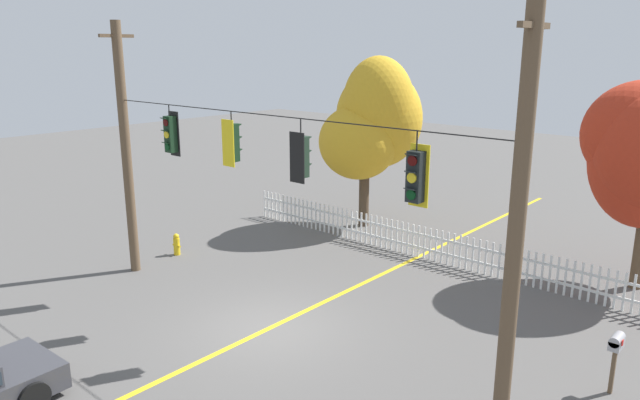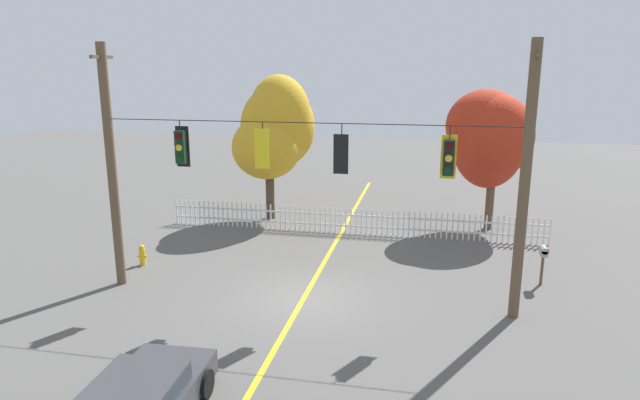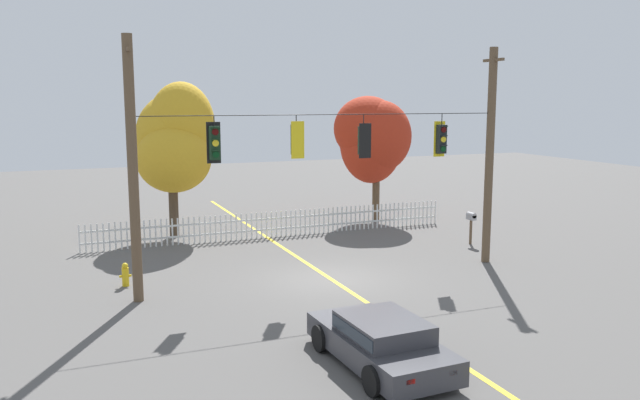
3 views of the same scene
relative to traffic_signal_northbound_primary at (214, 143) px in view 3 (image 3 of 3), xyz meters
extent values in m
plane|color=#565451|center=(3.83, -0.01, -4.65)|extent=(80.00, 80.00, 0.00)
cube|color=gold|center=(3.83, -0.01, -4.65)|extent=(0.16, 36.00, 0.01)
cylinder|color=brown|center=(-2.41, -0.01, -0.76)|extent=(0.30, 0.30, 7.78)
cylinder|color=brown|center=(10.06, -0.01, -0.76)|extent=(0.30, 0.30, 7.78)
cube|color=brown|center=(-2.41, -0.01, 2.67)|extent=(0.10, 1.10, 0.10)
cube|color=brown|center=(10.06, -0.01, 2.67)|extent=(0.10, 1.10, 0.10)
cylinder|color=black|center=(3.83, -0.01, 0.81)|extent=(12.28, 0.02, 0.02)
cylinder|color=black|center=(0.00, -0.01, 0.66)|extent=(0.03, 0.03, 0.31)
cube|color=black|center=(0.00, 0.12, 0.00)|extent=(0.43, 0.02, 1.25)
cube|color=black|center=(0.00, -0.01, 0.00)|extent=(0.30, 0.24, 1.01)
cylinder|color=#410706|center=(0.00, -0.15, 0.33)|extent=(0.20, 0.03, 0.20)
cube|color=black|center=(0.00, -0.19, 0.45)|extent=(0.22, 0.12, 0.06)
cylinder|color=yellow|center=(0.00, -0.15, 0.00)|extent=(0.20, 0.03, 0.20)
cube|color=black|center=(0.00, -0.19, 0.11)|extent=(0.22, 0.12, 0.06)
cylinder|color=#073513|center=(0.00, -0.15, -0.34)|extent=(0.20, 0.03, 0.20)
cube|color=black|center=(0.00, -0.19, -0.23)|extent=(0.22, 0.12, 0.06)
cylinder|color=black|center=(2.62, -0.01, 0.66)|extent=(0.03, 0.03, 0.31)
cube|color=yellow|center=(2.62, -0.14, 0.03)|extent=(0.43, 0.02, 1.17)
cube|color=black|center=(2.62, -0.01, 0.03)|extent=(0.30, 0.24, 0.95)
cylinder|color=#410706|center=(2.62, 0.12, 0.35)|extent=(0.20, 0.03, 0.20)
cube|color=black|center=(2.62, 0.17, 0.46)|extent=(0.22, 0.12, 0.06)
cylinder|color=yellow|center=(2.62, 0.12, 0.03)|extent=(0.20, 0.03, 0.20)
cube|color=black|center=(2.62, 0.17, 0.15)|extent=(0.22, 0.12, 0.06)
cylinder|color=#073513|center=(2.62, 0.12, -0.28)|extent=(0.20, 0.03, 0.20)
cube|color=black|center=(2.62, 0.17, -0.17)|extent=(0.22, 0.12, 0.06)
cylinder|color=black|center=(4.98, -0.01, 0.61)|extent=(0.03, 0.03, 0.40)
cube|color=black|center=(4.98, -0.14, -0.05)|extent=(0.43, 0.02, 1.14)
cube|color=#1E3323|center=(4.98, -0.01, -0.05)|extent=(0.30, 0.24, 0.92)
cylinder|color=#410706|center=(4.98, 0.12, 0.26)|extent=(0.20, 0.03, 0.20)
cube|color=#1E3323|center=(4.98, 0.17, 0.37)|extent=(0.22, 0.12, 0.06)
cylinder|color=yellow|center=(4.98, 0.12, -0.05)|extent=(0.20, 0.03, 0.20)
cube|color=#1E3323|center=(4.98, 0.17, 0.07)|extent=(0.22, 0.12, 0.06)
cylinder|color=#073513|center=(4.98, 0.12, -0.36)|extent=(0.20, 0.03, 0.20)
cube|color=#1E3323|center=(4.98, 0.17, -0.24)|extent=(0.22, 0.12, 0.06)
cylinder|color=black|center=(8.00, -0.01, 0.62)|extent=(0.03, 0.03, 0.39)
cube|color=yellow|center=(8.00, 0.12, -0.07)|extent=(0.43, 0.02, 1.24)
cube|color=black|center=(8.00, -0.01, -0.07)|extent=(0.30, 0.24, 1.00)
cylinder|color=#410706|center=(8.00, -0.15, 0.26)|extent=(0.20, 0.03, 0.20)
cube|color=black|center=(8.00, -0.19, 0.37)|extent=(0.22, 0.12, 0.06)
cylinder|color=yellow|center=(8.00, -0.15, -0.07)|extent=(0.20, 0.03, 0.20)
cube|color=black|center=(8.00, -0.19, 0.04)|extent=(0.22, 0.12, 0.06)
cylinder|color=#073513|center=(8.00, -0.15, -0.40)|extent=(0.20, 0.03, 0.20)
cube|color=black|center=(8.00, -0.19, -0.29)|extent=(0.22, 0.12, 0.06)
cube|color=white|center=(-3.83, 7.09, -4.09)|extent=(0.06, 0.04, 1.13)
cube|color=white|center=(-3.61, 7.09, -4.09)|extent=(0.06, 0.04, 1.13)
cube|color=white|center=(-3.38, 7.09, -4.09)|extent=(0.06, 0.04, 1.13)
cube|color=white|center=(-3.16, 7.09, -4.09)|extent=(0.06, 0.04, 1.13)
cube|color=white|center=(-2.93, 7.09, -4.09)|extent=(0.06, 0.04, 1.13)
cube|color=white|center=(-2.71, 7.09, -4.09)|extent=(0.06, 0.04, 1.13)
cube|color=white|center=(-2.48, 7.09, -4.09)|extent=(0.06, 0.04, 1.13)
cube|color=white|center=(-2.26, 7.09, -4.09)|extent=(0.06, 0.04, 1.13)
cube|color=white|center=(-2.03, 7.09, -4.09)|extent=(0.06, 0.04, 1.13)
cube|color=white|center=(-1.81, 7.09, -4.09)|extent=(0.06, 0.04, 1.13)
cube|color=white|center=(-1.58, 7.09, -4.09)|extent=(0.06, 0.04, 1.13)
cube|color=white|center=(-1.36, 7.09, -4.09)|extent=(0.06, 0.04, 1.13)
cube|color=white|center=(-1.13, 7.09, -4.09)|extent=(0.06, 0.04, 1.13)
cube|color=white|center=(-0.91, 7.09, -4.09)|extent=(0.06, 0.04, 1.13)
cube|color=white|center=(-0.68, 7.09, -4.09)|extent=(0.06, 0.04, 1.13)
cube|color=white|center=(-0.46, 7.09, -4.09)|extent=(0.06, 0.04, 1.13)
cube|color=white|center=(-0.23, 7.09, -4.09)|extent=(0.06, 0.04, 1.13)
cube|color=white|center=(-0.01, 7.09, -4.09)|extent=(0.06, 0.04, 1.13)
cube|color=white|center=(0.21, 7.09, -4.09)|extent=(0.06, 0.04, 1.13)
cube|color=white|center=(0.44, 7.09, -4.09)|extent=(0.06, 0.04, 1.13)
cube|color=white|center=(0.66, 7.09, -4.09)|extent=(0.06, 0.04, 1.13)
cube|color=white|center=(0.89, 7.09, -4.09)|extent=(0.06, 0.04, 1.13)
cube|color=white|center=(1.11, 7.09, -4.09)|extent=(0.06, 0.04, 1.13)
cube|color=white|center=(1.34, 7.09, -4.09)|extent=(0.06, 0.04, 1.13)
cube|color=white|center=(1.56, 7.09, -4.09)|extent=(0.06, 0.04, 1.13)
cube|color=white|center=(1.79, 7.09, -4.09)|extent=(0.06, 0.04, 1.13)
cube|color=white|center=(2.01, 7.09, -4.09)|extent=(0.06, 0.04, 1.13)
cube|color=white|center=(2.24, 7.09, -4.09)|extent=(0.06, 0.04, 1.13)
cube|color=white|center=(2.46, 7.09, -4.09)|extent=(0.06, 0.04, 1.13)
cube|color=white|center=(2.69, 7.09, -4.09)|extent=(0.06, 0.04, 1.13)
cube|color=white|center=(2.91, 7.09, -4.09)|extent=(0.06, 0.04, 1.13)
cube|color=white|center=(3.14, 7.09, -4.09)|extent=(0.06, 0.04, 1.13)
cube|color=white|center=(3.36, 7.09, -4.09)|extent=(0.06, 0.04, 1.13)
cube|color=white|center=(3.59, 7.09, -4.09)|extent=(0.06, 0.04, 1.13)
cube|color=white|center=(3.81, 7.09, -4.09)|extent=(0.06, 0.04, 1.13)
cube|color=white|center=(4.04, 7.09, -4.09)|extent=(0.06, 0.04, 1.13)
cube|color=white|center=(4.26, 7.09, -4.09)|extent=(0.06, 0.04, 1.13)
cube|color=white|center=(4.49, 7.09, -4.09)|extent=(0.06, 0.04, 1.13)
cube|color=white|center=(4.71, 7.09, -4.09)|extent=(0.06, 0.04, 1.13)
cube|color=white|center=(4.94, 7.09, -4.09)|extent=(0.06, 0.04, 1.13)
cube|color=white|center=(5.16, 7.09, -4.09)|extent=(0.06, 0.04, 1.13)
cube|color=white|center=(5.39, 7.09, -4.09)|extent=(0.06, 0.04, 1.13)
cube|color=white|center=(5.61, 7.09, -4.09)|extent=(0.06, 0.04, 1.13)
cube|color=white|center=(5.84, 7.09, -4.09)|extent=(0.06, 0.04, 1.13)
cube|color=white|center=(6.06, 7.09, -4.09)|extent=(0.06, 0.04, 1.13)
cube|color=white|center=(6.29, 7.09, -4.09)|extent=(0.06, 0.04, 1.13)
cube|color=white|center=(6.51, 7.09, -4.09)|extent=(0.06, 0.04, 1.13)
cube|color=white|center=(6.74, 7.09, -4.09)|extent=(0.06, 0.04, 1.13)
cube|color=white|center=(6.96, 7.09, -4.09)|extent=(0.06, 0.04, 1.13)
cube|color=white|center=(7.19, 7.09, -4.09)|extent=(0.06, 0.04, 1.13)
cube|color=white|center=(7.41, 7.09, -4.09)|extent=(0.06, 0.04, 1.13)
cube|color=white|center=(7.64, 7.09, -4.09)|extent=(0.06, 0.04, 1.13)
cube|color=white|center=(7.86, 7.09, -4.09)|extent=(0.06, 0.04, 1.13)
cube|color=white|center=(8.09, 7.09, -4.09)|extent=(0.06, 0.04, 1.13)
cube|color=white|center=(8.31, 7.09, -4.09)|extent=(0.06, 0.04, 1.13)
cube|color=white|center=(8.54, 7.09, -4.09)|extent=(0.06, 0.04, 1.13)
cube|color=white|center=(8.76, 7.09, -4.09)|extent=(0.06, 0.04, 1.13)
cube|color=white|center=(8.98, 7.09, -4.09)|extent=(0.06, 0.04, 1.13)
cube|color=white|center=(9.21, 7.09, -4.09)|extent=(0.06, 0.04, 1.13)
cube|color=white|center=(9.43, 7.09, -4.09)|extent=(0.06, 0.04, 1.13)
cube|color=white|center=(9.66, 7.09, -4.09)|extent=(0.06, 0.04, 1.13)
cube|color=white|center=(9.88, 7.09, -4.09)|extent=(0.06, 0.04, 1.13)
cube|color=white|center=(10.11, 7.09, -4.09)|extent=(0.06, 0.04, 1.13)
cube|color=white|center=(10.33, 7.09, -4.09)|extent=(0.06, 0.04, 1.13)
cube|color=white|center=(10.56, 7.09, -4.09)|extent=(0.06, 0.04, 1.13)
cube|color=white|center=(10.78, 7.09, -4.09)|extent=(0.06, 0.04, 1.13)
cube|color=white|center=(11.01, 7.09, -4.09)|extent=(0.06, 0.04, 1.13)
cube|color=white|center=(11.23, 7.09, -4.09)|extent=(0.06, 0.04, 1.13)
cube|color=white|center=(11.46, 7.09, -4.09)|extent=(0.06, 0.04, 1.13)
cube|color=white|center=(11.68, 7.09, -4.09)|extent=(0.06, 0.04, 1.13)
cube|color=white|center=(11.91, 7.09, -4.09)|extent=(0.06, 0.04, 1.13)
cube|color=white|center=(12.13, 7.09, -4.09)|extent=(0.06, 0.04, 1.13)
cube|color=white|center=(12.36, 7.09, -4.09)|extent=(0.06, 0.04, 1.13)
cube|color=white|center=(4.26, 7.12, -4.32)|extent=(16.19, 0.03, 0.08)
cube|color=white|center=(4.26, 7.12, -3.84)|extent=(16.19, 0.03, 0.08)
cylinder|color=#473828|center=(0.13, 8.84, -3.26)|extent=(0.41, 0.41, 2.80)
ellipsoid|color=gold|center=(0.14, 8.35, -1.20)|extent=(3.16, 2.79, 2.87)
ellipsoid|color=gold|center=(0.43, 9.30, -0.33)|extent=(3.50, 3.13, 3.86)
ellipsoid|color=gold|center=(0.62, 8.97, 0.15)|extent=(2.87, 2.60, 3.82)
cylinder|color=brown|center=(10.16, 9.10, -3.27)|extent=(0.36, 0.36, 2.77)
ellipsoid|color=#B22D19|center=(9.95, 9.26, -0.75)|extent=(3.15, 3.09, 4.13)
ellipsoid|color=#B22D19|center=(10.19, 8.87, -0.48)|extent=(3.16, 3.01, 3.51)
ellipsoid|color=#B22D19|center=(9.76, 9.31, -0.11)|extent=(3.37, 3.17, 3.17)
cube|color=#38383D|center=(2.09, -6.89, -4.20)|extent=(1.96, 4.21, 0.55)
cube|color=#38383D|center=(2.10, -7.04, -3.72)|extent=(1.66, 2.05, 0.42)
cube|color=#232D38|center=(2.10, -7.04, -3.72)|extent=(1.69, 1.97, 0.27)
cylinder|color=black|center=(1.14, -5.64, -4.33)|extent=(0.21, 0.65, 0.64)
cylinder|color=black|center=(2.94, -5.57, -4.33)|extent=(0.21, 0.65, 0.64)
cylinder|color=black|center=(1.24, -8.21, -4.33)|extent=(0.21, 0.65, 0.64)
cylinder|color=black|center=(3.04, -8.13, -4.33)|extent=(0.21, 0.65, 0.64)
cube|color=white|center=(1.52, -4.85, -4.10)|extent=(0.20, 0.05, 0.10)
cube|color=white|center=(2.50, -4.82, -4.10)|extent=(0.20, 0.05, 0.10)
cube|color=red|center=(1.68, -8.96, -4.10)|extent=(0.20, 0.05, 0.10)
cube|color=red|center=(2.67, -8.92, -4.10)|extent=(0.20, 0.05, 0.10)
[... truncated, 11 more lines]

